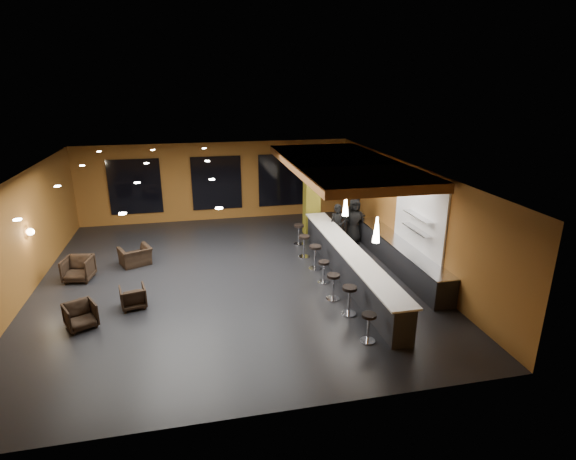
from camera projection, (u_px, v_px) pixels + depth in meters
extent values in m
cube|color=black|center=(232.00, 278.00, 14.69)|extent=(12.00, 13.00, 0.10)
cube|color=black|center=(227.00, 169.00, 13.54)|extent=(12.00, 13.00, 0.10)
cube|color=brown|center=(216.00, 181.00, 20.18)|extent=(12.00, 0.10, 3.50)
cube|color=brown|center=(261.00, 337.00, 8.05)|extent=(12.00, 0.10, 3.50)
cube|color=brown|center=(19.00, 239.00, 12.91)|extent=(0.10, 13.00, 3.50)
cube|color=brown|center=(407.00, 214.00, 15.31)|extent=(0.10, 13.00, 3.50)
cube|color=#9D5E2E|center=(342.00, 164.00, 15.32)|extent=(3.60, 8.00, 0.28)
cube|color=black|center=(135.00, 187.00, 19.40)|extent=(2.20, 0.06, 2.40)
cube|color=black|center=(217.00, 183.00, 20.09)|extent=(2.20, 0.06, 2.40)
cube|color=black|center=(282.00, 180.00, 20.69)|extent=(2.20, 0.06, 2.40)
cube|color=white|center=(419.00, 216.00, 14.29)|extent=(0.06, 3.20, 2.40)
cube|color=black|center=(348.00, 265.00, 14.31)|extent=(0.60, 8.00, 1.00)
cube|color=white|center=(349.00, 250.00, 14.14)|extent=(0.78, 8.10, 0.05)
cube|color=black|center=(399.00, 256.00, 15.19)|extent=(0.70, 6.00, 0.86)
cube|color=silver|center=(400.00, 244.00, 15.05)|extent=(0.72, 6.00, 0.03)
cube|color=silver|center=(417.00, 230.00, 14.20)|extent=(0.30, 1.50, 0.03)
cube|color=silver|center=(418.00, 216.00, 14.06)|extent=(0.30, 1.50, 0.03)
cube|color=olive|center=(312.00, 193.00, 18.17)|extent=(0.60, 0.60, 3.50)
sphere|color=#FFE5B2|center=(30.00, 232.00, 13.39)|extent=(0.22, 0.22, 0.22)
cone|color=white|center=(377.00, 230.00, 11.87)|extent=(0.20, 0.20, 0.70)
cone|color=white|center=(346.00, 205.00, 14.18)|extent=(0.20, 0.20, 0.70)
cone|color=white|center=(323.00, 187.00, 16.50)|extent=(0.20, 0.20, 0.70)
imported|color=black|center=(338.00, 227.00, 16.86)|extent=(0.73, 0.60, 1.72)
imported|color=black|center=(355.00, 218.00, 17.74)|extent=(1.04, 0.91, 1.79)
imported|color=black|center=(354.00, 221.00, 17.42)|extent=(0.92, 0.66, 1.77)
imported|color=black|center=(81.00, 315.00, 11.59)|extent=(0.97, 0.98, 0.67)
imported|color=black|center=(133.00, 297.00, 12.63)|extent=(0.80, 0.82, 0.63)
imported|color=black|center=(78.00, 269.00, 14.30)|extent=(0.96, 0.98, 0.77)
imported|color=black|center=(135.00, 256.00, 15.50)|extent=(1.25, 1.19, 0.64)
cylinder|color=silver|center=(367.00, 341.00, 11.06)|extent=(0.38, 0.38, 0.03)
cylinder|color=silver|center=(368.00, 329.00, 10.95)|extent=(0.07, 0.07, 0.67)
cylinder|color=black|center=(369.00, 315.00, 10.84)|extent=(0.36, 0.36, 0.08)
cylinder|color=silver|center=(348.00, 314.00, 12.33)|extent=(0.42, 0.42, 0.03)
cylinder|color=silver|center=(349.00, 301.00, 12.21)|extent=(0.07, 0.07, 0.74)
cylinder|color=black|center=(350.00, 288.00, 12.08)|extent=(0.40, 0.40, 0.08)
cylinder|color=silver|center=(333.00, 299.00, 13.16)|extent=(0.40, 0.40, 0.03)
cylinder|color=silver|center=(333.00, 288.00, 13.05)|extent=(0.07, 0.07, 0.70)
cylinder|color=black|center=(334.00, 276.00, 12.93)|extent=(0.38, 0.38, 0.08)
cylinder|color=silver|center=(323.00, 282.00, 14.24)|extent=(0.37, 0.37, 0.03)
cylinder|color=silver|center=(324.00, 273.00, 14.13)|extent=(0.06, 0.06, 0.65)
cylinder|color=black|center=(324.00, 262.00, 14.02)|extent=(0.35, 0.35, 0.07)
cylinder|color=silver|center=(315.00, 268.00, 15.26)|extent=(0.42, 0.42, 0.03)
cylinder|color=silver|center=(315.00, 258.00, 15.14)|extent=(0.07, 0.07, 0.74)
cylinder|color=black|center=(315.00, 247.00, 15.02)|extent=(0.40, 0.40, 0.08)
cylinder|color=silver|center=(304.00, 257.00, 16.27)|extent=(0.41, 0.41, 0.03)
cylinder|color=silver|center=(304.00, 247.00, 16.15)|extent=(0.07, 0.07, 0.73)
cylinder|color=black|center=(304.00, 237.00, 16.02)|extent=(0.39, 0.39, 0.08)
cylinder|color=silver|center=(299.00, 244.00, 17.52)|extent=(0.41, 0.41, 0.03)
cylinder|color=silver|center=(299.00, 235.00, 17.40)|extent=(0.07, 0.07, 0.71)
cylinder|color=black|center=(299.00, 226.00, 17.28)|extent=(0.39, 0.39, 0.08)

